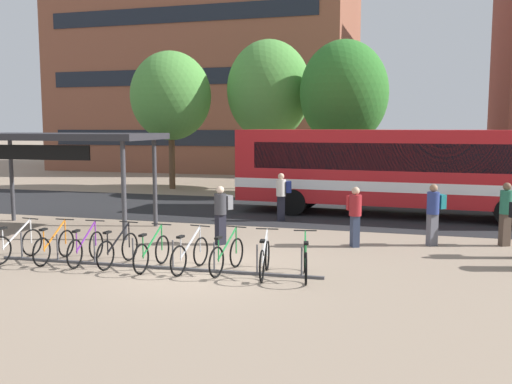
% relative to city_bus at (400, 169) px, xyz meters
% --- Properties ---
extents(ground, '(200.00, 200.00, 0.00)m').
position_rel_city_bus_xyz_m(ground, '(-4.46, -9.29, -1.78)').
color(ground, gray).
extents(bus_lane_asphalt, '(80.00, 7.20, 0.01)m').
position_rel_city_bus_xyz_m(bus_lane_asphalt, '(-4.46, 0.00, -1.77)').
color(bus_lane_asphalt, '#232326').
rests_on(bus_lane_asphalt, ground).
extents(city_bus, '(12.13, 3.17, 3.20)m').
position_rel_city_bus_xyz_m(city_bus, '(0.00, 0.00, 0.00)').
color(city_bus, red).
rests_on(city_bus, ground).
extents(bike_rack, '(8.09, 0.36, 0.70)m').
position_rel_city_bus_xyz_m(bike_rack, '(-5.38, -9.58, -1.69)').
color(bike_rack, '#47474C').
rests_on(bike_rack, ground).
extents(parked_bicycle_white_0, '(0.52, 1.72, 0.99)m').
position_rel_city_bus_xyz_m(parked_bicycle_white_0, '(-9.01, -9.77, -1.39)').
color(parked_bicycle_white_0, black).
rests_on(parked_bicycle_white_0, ground).
extents(parked_bicycle_orange_1, '(0.52, 1.72, 0.99)m').
position_rel_city_bus_xyz_m(parked_bicycle_orange_1, '(-8.02, -9.63, -1.39)').
color(parked_bicycle_orange_1, black).
rests_on(parked_bicycle_orange_1, ground).
extents(parked_bicycle_purple_2, '(0.52, 1.72, 0.99)m').
position_rel_city_bus_xyz_m(parked_bicycle_purple_2, '(-7.15, -9.60, -1.39)').
color(parked_bicycle_purple_2, black).
rests_on(parked_bicycle_purple_2, ground).
extents(parked_bicycle_black_3, '(0.52, 1.72, 0.99)m').
position_rel_city_bus_xyz_m(parked_bicycle_black_3, '(-6.31, -9.55, -1.39)').
color(parked_bicycle_black_3, black).
rests_on(parked_bicycle_black_3, ground).
extents(parked_bicycle_green_4, '(0.52, 1.72, 0.99)m').
position_rel_city_bus_xyz_m(parked_bicycle_green_4, '(-5.37, -9.62, -1.39)').
color(parked_bicycle_green_4, black).
rests_on(parked_bicycle_green_4, ground).
extents(parked_bicycle_silver_5, '(0.52, 1.72, 0.99)m').
position_rel_city_bus_xyz_m(parked_bicycle_silver_5, '(-4.44, -9.57, -1.39)').
color(parked_bicycle_silver_5, black).
rests_on(parked_bicycle_silver_5, ground).
extents(parked_bicycle_green_6, '(0.52, 1.71, 0.99)m').
position_rel_city_bus_xyz_m(parked_bicycle_green_6, '(-3.58, -9.45, -1.39)').
color(parked_bicycle_green_6, black).
rests_on(parked_bicycle_green_6, ground).
extents(parked_bicycle_white_7, '(0.52, 1.71, 0.99)m').
position_rel_city_bus_xyz_m(parked_bicycle_white_7, '(-2.67, -9.52, -1.39)').
color(parked_bicycle_white_7, black).
rests_on(parked_bicycle_white_7, ground).
extents(parked_bicycle_green_8, '(0.56, 1.70, 0.99)m').
position_rel_city_bus_xyz_m(parked_bicycle_green_8, '(-1.75, -9.48, -1.39)').
color(parked_bicycle_green_8, black).
rests_on(parked_bicycle_green_8, ground).
extents(transit_shelter, '(6.36, 3.53, 3.11)m').
position_rel_city_bus_xyz_m(transit_shelter, '(-10.41, -5.80, 1.14)').
color(transit_shelter, '#38383D').
rests_on(transit_shelter, ground).
extents(commuter_red_pack_0, '(0.51, 0.60, 1.67)m').
position_rel_city_bus_xyz_m(commuter_red_pack_0, '(-1.06, -5.86, -0.81)').
color(commuter_red_pack_0, '#2D3851').
rests_on(commuter_red_pack_0, ground).
extents(commuter_red_pack_1, '(0.61, 0.53, 1.78)m').
position_rel_city_bus_xyz_m(commuter_red_pack_1, '(3.00, -4.61, -0.75)').
color(commuter_red_pack_1, '#47382D').
rests_on(commuter_red_pack_1, ground).
extents(commuter_navy_pack_2, '(0.59, 0.47, 1.70)m').
position_rel_city_bus_xyz_m(commuter_navy_pack_2, '(-3.96, -2.31, -0.79)').
color(commuter_navy_pack_2, black).
rests_on(commuter_navy_pack_2, ground).
extents(commuter_teal_pack_3, '(0.60, 0.56, 1.73)m').
position_rel_city_bus_xyz_m(commuter_teal_pack_3, '(1.05, -5.12, -0.77)').
color(commuter_teal_pack_3, '#565660').
rests_on(commuter_teal_pack_3, ground).
extents(commuter_grey_pack_4, '(0.54, 0.60, 1.67)m').
position_rel_city_bus_xyz_m(commuter_grey_pack_4, '(-4.71, -6.59, -0.81)').
color(commuter_grey_pack_4, black).
rests_on(commuter_grey_pack_4, ground).
extents(street_tree_0, '(4.40, 4.40, 7.82)m').
position_rel_city_bus_xyz_m(street_tree_0, '(-6.96, 7.47, 3.43)').
color(street_tree_0, brown).
rests_on(street_tree_0, ground).
extents(street_tree_1, '(4.24, 4.24, 7.25)m').
position_rel_city_bus_xyz_m(street_tree_1, '(-11.97, 6.19, 3.14)').
color(street_tree_1, brown).
rests_on(street_tree_1, ground).
extents(street_tree_3, '(4.18, 4.18, 7.39)m').
position_rel_city_bus_xyz_m(street_tree_3, '(-2.82, 5.68, 3.11)').
color(street_tree_3, brown).
rests_on(street_tree_3, ground).
extents(building_left_wing, '(22.20, 13.71, 16.82)m').
position_rel_city_bus_xyz_m(building_left_wing, '(-15.40, 21.91, 6.64)').
color(building_left_wing, brown).
rests_on(building_left_wing, ground).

